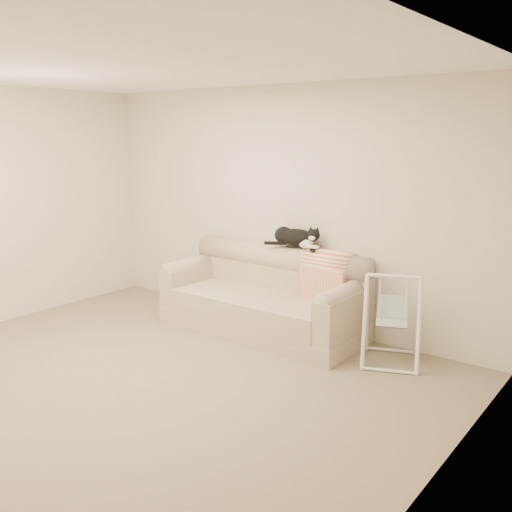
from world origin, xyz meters
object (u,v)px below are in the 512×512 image
(tuxedo_cat, at_px, (296,237))
(remote_b, at_px, (312,250))
(sofa, at_px, (266,299))
(baby_swing, at_px, (392,319))
(remote_a, at_px, (295,247))

(tuxedo_cat, bearing_deg, remote_b, -7.14)
(sofa, height_order, baby_swing, sofa)
(sofa, distance_m, tuxedo_cat, 0.74)
(remote_a, height_order, baby_swing, remote_a)
(remote_b, xyz_separation_m, baby_swing, (1.02, -0.22, -0.49))
(tuxedo_cat, bearing_deg, baby_swing, -11.44)
(tuxedo_cat, bearing_deg, remote_a, 166.64)
(remote_a, xyz_separation_m, baby_swing, (1.25, -0.25, -0.49))
(sofa, height_order, remote_b, remote_b)
(tuxedo_cat, bearing_deg, sofa, -131.98)
(remote_a, relative_size, tuxedo_cat, 0.30)
(sofa, bearing_deg, remote_b, 26.30)
(remote_b, bearing_deg, sofa, -153.70)
(baby_swing, bearing_deg, remote_a, 168.54)
(remote_b, distance_m, baby_swing, 1.15)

